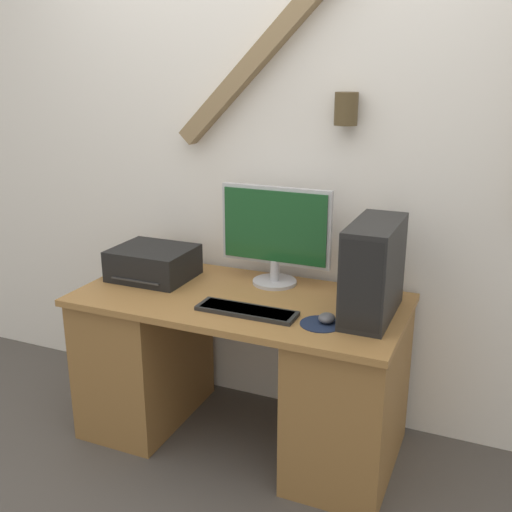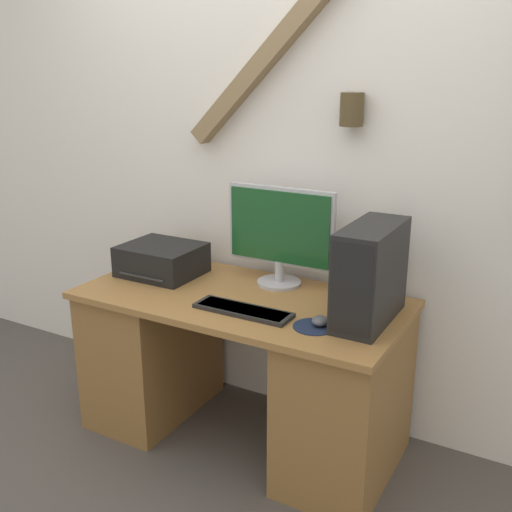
# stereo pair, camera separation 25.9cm
# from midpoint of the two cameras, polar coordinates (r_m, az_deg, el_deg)

# --- Properties ---
(ground_plane) EXTENTS (12.00, 12.00, 0.00)m
(ground_plane) POSITION_cam_midpoint_polar(r_m,az_deg,el_deg) (2.78, -7.59, -20.56)
(ground_plane) COLOR #4C4742
(wall_back) EXTENTS (6.40, 0.15, 2.70)m
(wall_back) POSITION_cam_midpoint_polar(r_m,az_deg,el_deg) (2.89, -0.61, 10.55)
(wall_back) COLOR white
(wall_back) RESTS_ON ground_plane
(desk) EXTENTS (1.47, 0.72, 0.73)m
(desk) POSITION_cam_midpoint_polar(r_m,az_deg,el_deg) (2.84, -4.16, -10.54)
(desk) COLOR olive
(desk) RESTS_ON ground_plane
(monitor) EXTENTS (0.53, 0.21, 0.47)m
(monitor) POSITION_cam_midpoint_polar(r_m,az_deg,el_deg) (2.77, -0.81, 2.31)
(monitor) COLOR #B7B7BC
(monitor) RESTS_ON desk
(keyboard) EXTENTS (0.43, 0.13, 0.02)m
(keyboard) POSITION_cam_midpoint_polar(r_m,az_deg,el_deg) (2.51, -3.85, -5.27)
(keyboard) COLOR black
(keyboard) RESTS_ON desk
(mousepad) EXTENTS (0.17, 0.17, 0.00)m
(mousepad) POSITION_cam_midpoint_polar(r_m,az_deg,el_deg) (2.41, 3.14, -6.55)
(mousepad) COLOR #19233D
(mousepad) RESTS_ON desk
(mouse) EXTENTS (0.07, 0.08, 0.04)m
(mouse) POSITION_cam_midpoint_polar(r_m,az_deg,el_deg) (2.41, 3.71, -5.97)
(mouse) COLOR #4C4C51
(mouse) RESTS_ON mousepad
(computer_tower) EXTENTS (0.18, 0.44, 0.40)m
(computer_tower) POSITION_cam_midpoint_polar(r_m,az_deg,el_deg) (2.44, 8.16, -1.38)
(computer_tower) COLOR black
(computer_tower) RESTS_ON desk
(printer) EXTENTS (0.37, 0.32, 0.15)m
(printer) POSITION_cam_midpoint_polar(r_m,az_deg,el_deg) (2.97, -12.23, -0.69)
(printer) COLOR black
(printer) RESTS_ON desk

